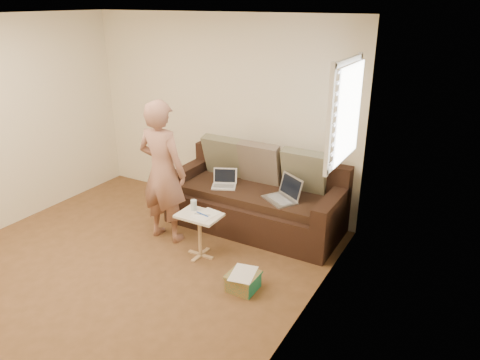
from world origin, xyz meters
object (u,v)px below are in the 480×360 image
(laptop_white, at_px, (224,187))
(person, at_px, (163,172))
(striped_box, at_px, (243,281))
(sofa, at_px, (255,196))
(drinking_glass, at_px, (194,205))
(laptop_silver, at_px, (279,200))
(side_table, at_px, (200,235))

(laptop_white, xyz_separation_m, person, (-0.44, -0.65, 0.34))
(person, distance_m, striped_box, 1.63)
(laptop_white, relative_size, person, 0.17)
(sofa, distance_m, striped_box, 1.41)
(sofa, bearing_deg, laptop_white, -160.59)
(drinking_glass, bearing_deg, striped_box, -24.34)
(person, bearing_deg, laptop_silver, -153.09)
(laptop_white, distance_m, striped_box, 1.52)
(laptop_white, distance_m, drinking_glass, 0.75)
(sofa, xyz_separation_m, person, (-0.82, -0.78, 0.44))
(sofa, distance_m, laptop_white, 0.41)
(side_table, height_order, drinking_glass, drinking_glass)
(person, bearing_deg, striped_box, 160.00)
(sofa, distance_m, person, 1.21)
(sofa, distance_m, drinking_glass, 0.95)
(drinking_glass, bearing_deg, laptop_white, 94.50)
(drinking_glass, bearing_deg, person, 169.27)
(person, height_order, striped_box, person)
(laptop_white, height_order, striped_box, laptop_white)
(sofa, xyz_separation_m, side_table, (-0.20, -0.94, -0.16))
(sofa, xyz_separation_m, laptop_white, (-0.38, -0.13, 0.10))
(laptop_silver, xyz_separation_m, drinking_glass, (-0.73, -0.73, 0.07))
(sofa, bearing_deg, drinking_glass, -110.02)
(laptop_silver, xyz_separation_m, person, (-1.23, -0.63, 0.34))
(person, bearing_deg, sofa, -136.63)
(laptop_silver, bearing_deg, sofa, -167.86)
(laptop_silver, relative_size, drinking_glass, 3.35)
(person, height_order, drinking_glass, person)
(sofa, relative_size, striped_box, 7.35)
(side_table, distance_m, drinking_glass, 0.35)
(sofa, height_order, side_table, sofa)
(drinking_glass, bearing_deg, laptop_silver, 44.95)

